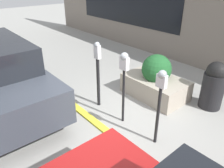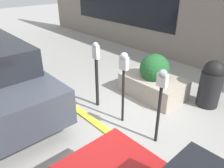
% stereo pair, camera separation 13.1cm
% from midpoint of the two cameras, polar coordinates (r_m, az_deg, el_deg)
% --- Properties ---
extents(ground_plane, '(40.00, 40.00, 0.00)m').
position_cam_midpoint_polar(ground_plane, '(4.59, -1.99, -11.60)').
color(ground_plane, '#999993').
extents(curb_strip, '(19.00, 0.16, 0.04)m').
position_cam_midpoint_polar(curb_strip, '(4.53, -2.79, -11.81)').
color(curb_strip, gold).
rests_on(curb_strip, ground_plane).
extents(building_facade, '(19.00, 0.17, 3.77)m').
position_cam_midpoint_polar(building_facade, '(7.37, 26.57, 16.69)').
color(building_facade, slate).
rests_on(building_facade, ground_plane).
extents(parking_meter_nearest, '(0.18, 0.15, 1.47)m').
position_cam_midpoint_polar(parking_meter_nearest, '(3.77, 11.73, -1.80)').
color(parking_meter_nearest, black).
rests_on(parking_meter_nearest, ground_plane).
extents(parking_meter_second, '(0.19, 0.16, 1.55)m').
position_cam_midpoint_polar(parking_meter_second, '(4.23, 2.17, 3.55)').
color(parking_meter_second, black).
rests_on(parking_meter_second, ground_plane).
extents(parking_meter_middle, '(0.15, 0.13, 1.56)m').
position_cam_midpoint_polar(parking_meter_middle, '(4.90, -4.86, 4.34)').
color(parking_meter_middle, black).
rests_on(parking_meter_middle, ground_plane).
extents(planter_box, '(1.57, 0.99, 1.12)m').
position_cam_midpoint_polar(planter_box, '(5.65, 10.07, 0.92)').
color(planter_box, '#A39989').
rests_on(planter_box, ground_plane).
extents(trash_bin, '(0.50, 0.50, 1.14)m').
position_cam_midpoint_polar(trash_bin, '(5.54, 23.79, 0.08)').
color(trash_bin, black).
rests_on(trash_bin, ground_plane).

